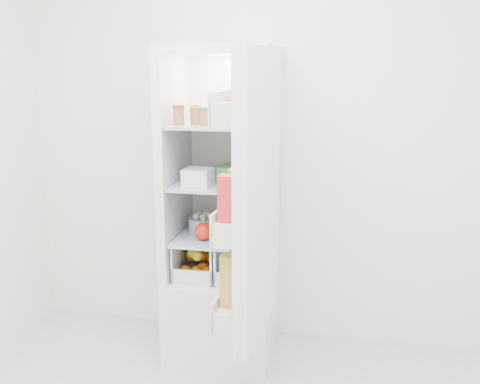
% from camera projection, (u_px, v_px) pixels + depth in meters
% --- Properties ---
extents(room_walls, '(3.02, 3.02, 2.61)m').
position_uv_depth(room_walls, '(196.00, 98.00, 1.72)').
color(room_walls, white).
rests_on(room_walls, ground).
extents(refrigerator, '(0.60, 0.60, 1.80)m').
position_uv_depth(refrigerator, '(225.00, 244.00, 3.16)').
color(refrigerator, white).
rests_on(refrigerator, ground).
extents(shelf_low, '(0.49, 0.53, 0.01)m').
position_uv_depth(shelf_low, '(222.00, 235.00, 3.09)').
color(shelf_low, '#A5B5C1').
rests_on(shelf_low, refrigerator).
extents(shelf_mid, '(0.49, 0.53, 0.02)m').
position_uv_depth(shelf_mid, '(222.00, 183.00, 3.02)').
color(shelf_mid, '#A5B5C1').
rests_on(shelf_mid, refrigerator).
extents(shelf_top, '(0.49, 0.53, 0.02)m').
position_uv_depth(shelf_top, '(221.00, 124.00, 2.94)').
color(shelf_top, '#A5B5C1').
rests_on(shelf_top, refrigerator).
extents(crisper_left, '(0.23, 0.46, 0.22)m').
position_uv_depth(crisper_left, '(202.00, 255.00, 3.14)').
color(crisper_left, silver).
rests_on(crisper_left, refrigerator).
extents(crisper_right, '(0.23, 0.46, 0.22)m').
position_uv_depth(crisper_right, '(243.00, 258.00, 3.09)').
color(crisper_right, silver).
rests_on(crisper_right, refrigerator).
extents(condiment_jars, '(0.46, 0.16, 0.08)m').
position_uv_depth(condiment_jars, '(216.00, 117.00, 2.82)').
color(condiment_jars, '#B21919').
rests_on(condiment_jars, shelf_top).
extents(squeeze_bottle, '(0.07, 0.07, 0.20)m').
position_uv_depth(squeeze_bottle, '(257.00, 103.00, 3.00)').
color(squeeze_bottle, white).
rests_on(squeeze_bottle, shelf_top).
extents(tub_white, '(0.15, 0.15, 0.09)m').
position_uv_depth(tub_white, '(198.00, 177.00, 2.90)').
color(tub_white, silver).
rests_on(tub_white, shelf_mid).
extents(tub_cream, '(0.14, 0.14, 0.06)m').
position_uv_depth(tub_cream, '(240.00, 179.00, 2.92)').
color(tub_cream, beige).
rests_on(tub_cream, shelf_mid).
extents(tin_red, '(0.08, 0.08, 0.05)m').
position_uv_depth(tin_red, '(239.00, 185.00, 2.81)').
color(tin_red, red).
rests_on(tin_red, shelf_mid).
extents(foil_tray, '(0.18, 0.15, 0.04)m').
position_uv_depth(foil_tray, '(222.00, 172.00, 3.20)').
color(foil_tray, '#B3B3B8').
rests_on(foil_tray, shelf_mid).
extents(tub_green, '(0.15, 0.18, 0.09)m').
position_uv_depth(tub_green, '(228.00, 174.00, 3.01)').
color(tub_green, '#449651').
rests_on(tub_green, shelf_mid).
extents(red_cabbage, '(0.18, 0.18, 0.18)m').
position_uv_depth(red_cabbage, '(244.00, 216.00, 3.13)').
color(red_cabbage, '#5B1F5C').
rests_on(red_cabbage, shelf_low).
extents(bell_pepper, '(0.10, 0.10, 0.10)m').
position_uv_depth(bell_pepper, '(204.00, 231.00, 2.97)').
color(bell_pepper, red).
rests_on(bell_pepper, shelf_low).
extents(mushroom_bowl, '(0.21, 0.21, 0.08)m').
position_uv_depth(mushroom_bowl, '(202.00, 224.00, 3.14)').
color(mushroom_bowl, '#92B8D9').
rests_on(mushroom_bowl, shelf_low).
extents(salad_bag, '(0.12, 0.12, 0.12)m').
position_uv_depth(salad_bag, '(236.00, 236.00, 2.85)').
color(salad_bag, '#B4C695').
rests_on(salad_bag, shelf_low).
extents(citrus_pile, '(0.20, 0.31, 0.16)m').
position_uv_depth(citrus_pile, '(201.00, 261.00, 3.13)').
color(citrus_pile, orange).
rests_on(citrus_pile, refrigerator).
extents(veg_pile, '(0.16, 0.30, 0.10)m').
position_uv_depth(veg_pile, '(244.00, 266.00, 3.10)').
color(veg_pile, '#224E1A').
rests_on(veg_pile, refrigerator).
extents(fridge_door, '(0.21, 0.60, 1.30)m').
position_uv_depth(fridge_door, '(252.00, 203.00, 2.41)').
color(fridge_door, white).
rests_on(fridge_door, refrigerator).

